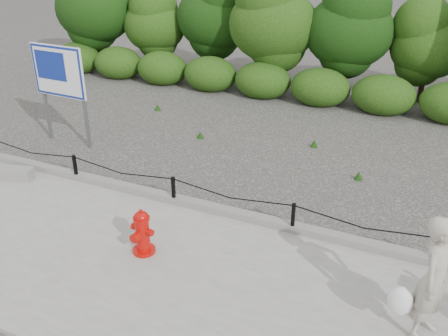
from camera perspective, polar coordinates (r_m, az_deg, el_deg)
ground at (r=9.78m, az=-6.00°, el=-4.63°), size 90.00×90.00×0.00m
sidewalk at (r=8.40m, az=-12.96°, el=-10.64°), size 14.00×4.00×0.08m
curb at (r=9.74m, az=-5.89°, el=-3.74°), size 14.00×0.22×0.14m
chain_barrier at (r=9.56m, az=-6.12°, el=-2.28°), size 10.06×0.06×0.60m
treeline at (r=16.70m, az=11.63°, el=17.01°), size 20.51×3.61×4.65m
fire_hydrant at (r=8.18m, az=-9.81°, el=-7.66°), size 0.45×0.47×0.84m
pedestrian at (r=6.84m, az=23.77°, el=-12.34°), size 0.82×0.77×1.82m
concrete_block at (r=11.58m, az=-23.96°, el=-0.58°), size 0.90×0.53×0.27m
advertising_sign at (r=12.80m, az=-19.25°, el=10.43°), size 1.62×0.20×2.60m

